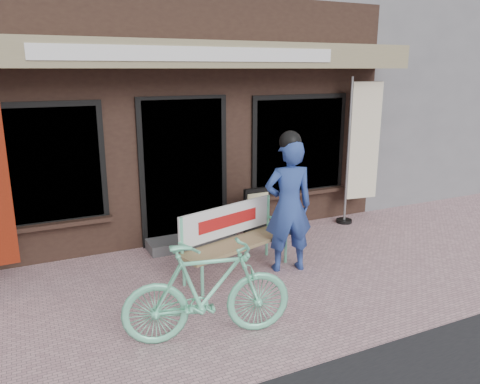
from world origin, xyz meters
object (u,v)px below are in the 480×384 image
bench (233,234)px  person (289,203)px  menu_stand (257,214)px  bicycle (208,291)px  nobori_cream (361,149)px

bench → person: (0.68, -0.23, 0.39)m
person → menu_stand: (0.14, 1.15, -0.48)m
menu_stand → bench: bearing=-132.1°
person → bicycle: person is taller
bicycle → menu_stand: bicycle is taller
nobori_cream → bicycle: bearing=-140.8°
bicycle → bench: bearing=-22.1°
person → bench: bearing=173.8°
person → nobori_cream: (2.13, 1.21, 0.36)m
nobori_cream → menu_stand: nobori_cream is taller
bench → nobori_cream: nobori_cream is taller
person → bicycle: size_ratio=1.11×
bench → menu_stand: bench is taller
person → nobori_cream: nobori_cream is taller
nobori_cream → menu_stand: (-1.99, -0.05, -0.84)m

